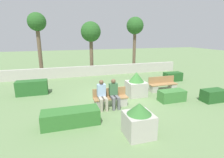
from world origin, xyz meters
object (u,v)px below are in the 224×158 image
bench_front (111,100)px  person_seated_woman (102,93)px  planter_corner_right (139,120)px  bench_left_side (163,86)px  planter_corner_left (136,85)px  person_seated_man (114,92)px  tree_leftmost (37,25)px  tree_center_left (91,33)px  tree_center_right (135,27)px

bench_front → person_seated_woman: size_ratio=1.22×
planter_corner_right → bench_front: bearing=94.4°
bench_left_side → planter_corner_left: planter_corner_left is taller
person_seated_woman → person_seated_man: bearing=0.1°
person_seated_woman → tree_leftmost: bearing=111.8°
bench_front → tree_leftmost: size_ratio=0.33×
planter_corner_left → bench_front: bearing=-149.4°
bench_left_side → planter_corner_left: (-1.86, -0.26, 0.29)m
person_seated_man → planter_corner_right: size_ratio=1.15×
bench_front → planter_corner_left: planter_corner_left is taller
planter_corner_right → tree_center_left: tree_center_left is taller
tree_leftmost → tree_center_left: size_ratio=1.14×
tree_center_right → bench_front: bearing=-120.4°
tree_leftmost → bench_front: bearing=-65.2°
person_seated_man → tree_center_left: (0.39, 7.75, 2.66)m
bench_left_side → bench_front: bearing=-160.1°
planter_corner_right → tree_center_right: size_ratio=0.24×
person_seated_man → planter_corner_left: (1.65, 1.18, -0.12)m
bench_front → tree_center_left: (0.52, 7.62, 3.08)m
bench_front → planter_corner_left: bearing=30.6°
tree_leftmost → planter_corner_right: bearing=-69.9°
planter_corner_right → planter_corner_left: bearing=66.8°
tree_leftmost → tree_center_right: 8.33m
bench_front → tree_leftmost: (-3.63, 7.84, 3.66)m
person_seated_man → person_seated_woman: 0.56m
planter_corner_right → tree_center_right: tree_center_right is taller
person_seated_woman → tree_center_left: size_ratio=0.31×
planter_corner_right → tree_leftmost: tree_leftmost is taller
bench_front → person_seated_man: size_ratio=1.21×
planter_corner_right → tree_center_left: 10.62m
bench_front → tree_leftmost: bearing=114.8°
bench_front → person_seated_woman: person_seated_woman is taller
tree_leftmost → tree_center_left: bearing=-3.1°
person_seated_woman → bench_left_side: bearing=19.6°
person_seated_woman → planter_corner_right: 2.56m
bench_front → planter_corner_left: (1.77, 1.05, 0.29)m
bench_left_side → tree_center_left: bearing=116.4°
person_seated_man → tree_center_right: (4.57, 8.15, 3.17)m
planter_corner_left → planter_corner_right: 3.99m
planter_corner_right → person_seated_woman: bearing=104.5°
person_seated_woman → tree_center_right: (5.14, 8.15, 3.17)m
planter_corner_right → tree_center_left: (0.31, 10.23, 2.84)m
tree_center_right → planter_corner_left: bearing=-112.8°
bench_front → tree_center_right: tree_center_right is taller
bench_left_side → person_seated_man: person_seated_man is taller
person_seated_man → planter_corner_left: bearing=35.7°
person_seated_man → person_seated_woman: size_ratio=1.01×
person_seated_woman → tree_center_right: size_ratio=0.27×
person_seated_woman → tree_center_right: tree_center_right is taller
planter_corner_right → bench_left_side: bearing=48.8°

